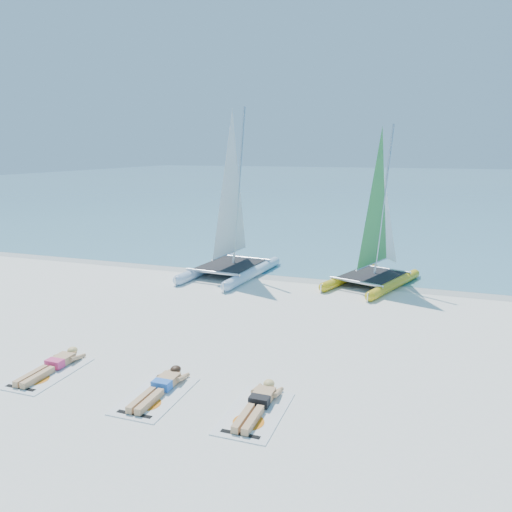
{
  "coord_description": "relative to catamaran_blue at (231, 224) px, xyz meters",
  "views": [
    {
      "loc": [
        4.94,
        -11.95,
        4.67
      ],
      "look_at": [
        0.32,
        1.2,
        1.68
      ],
      "focal_mm": 35.0,
      "sensor_mm": 36.0,
      "label": 1
    }
  ],
  "objects": [
    {
      "name": "ground",
      "position": [
        2.05,
        -5.15,
        -1.93
      ],
      "size": [
        140.0,
        140.0,
        0.0
      ],
      "primitive_type": "plane",
      "color": "silver",
      "rests_on": "ground"
    },
    {
      "name": "sea",
      "position": [
        2.05,
        57.85,
        -1.93
      ],
      "size": [
        140.0,
        115.0,
        0.01
      ],
      "primitive_type": "cube",
      "color": "#69A8AF",
      "rests_on": "ground"
    },
    {
      "name": "wet_sand_strip",
      "position": [
        2.05,
        0.35,
        -1.93
      ],
      "size": [
        140.0,
        1.4,
        0.01
      ],
      "primitive_type": "cube",
      "color": "beige",
      "rests_on": "ground"
    },
    {
      "name": "catamaran_blue",
      "position": [
        0.0,
        0.0,
        0.0
      ],
      "size": [
        2.72,
        4.94,
        6.47
      ],
      "rotation": [
        0.0,
        0.0,
        -0.1
      ],
      "color": "#BEE0FA",
      "rests_on": "ground"
    },
    {
      "name": "catamaran_yellow",
      "position": [
        5.35,
        0.63,
        -0.13
      ],
      "size": [
        3.27,
        4.62,
        5.73
      ],
      "rotation": [
        0.0,
        0.0,
        -0.33
      ],
      "color": "yellow",
      "rests_on": "ground"
    },
    {
      "name": "towel_a",
      "position": [
        -0.47,
        -9.28,
        -1.92
      ],
      "size": [
        1.0,
        1.85,
        0.02
      ],
      "primitive_type": "cube",
      "color": "white",
      "rests_on": "ground"
    },
    {
      "name": "sunbather_a",
      "position": [
        -0.47,
        -9.08,
        -1.81
      ],
      "size": [
        0.37,
        1.73,
        0.26
      ],
      "color": "tan",
      "rests_on": "towel_a"
    },
    {
      "name": "towel_b",
      "position": [
        2.23,
        -9.4,
        -1.92
      ],
      "size": [
        1.0,
        1.85,
        0.02
      ],
      "primitive_type": "cube",
      "color": "white",
      "rests_on": "ground"
    },
    {
      "name": "sunbather_b",
      "position": [
        2.23,
        -9.2,
        -1.81
      ],
      "size": [
        0.37,
        1.73,
        0.26
      ],
      "color": "tan",
      "rests_on": "towel_b"
    },
    {
      "name": "towel_c",
      "position": [
        4.26,
        -9.36,
        -1.92
      ],
      "size": [
        1.0,
        1.85,
        0.02
      ],
      "primitive_type": "cube",
      "color": "white",
      "rests_on": "ground"
    },
    {
      "name": "sunbather_c",
      "position": [
        4.26,
        -9.17,
        -1.81
      ],
      "size": [
        0.37,
        1.73,
        0.26
      ],
      "color": "tan",
      "rests_on": "towel_c"
    }
  ]
}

